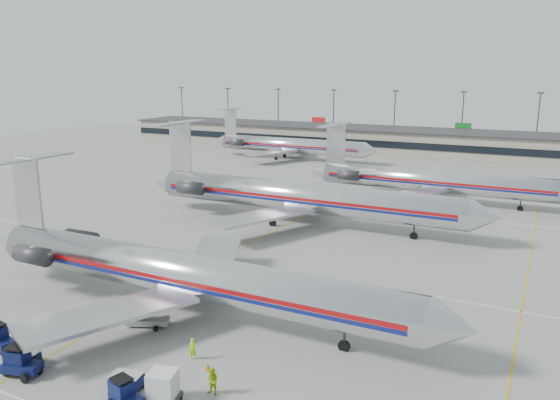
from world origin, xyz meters
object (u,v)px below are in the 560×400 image
Objects in this scene: uld_container at (163,387)px; tug_center at (20,362)px; jet_foreground at (177,272)px; jet_second_row at (296,196)px; belt_loader at (149,320)px.

tug_center is at bearing 173.86° from uld_container.
jet_foreground is 0.93× the size of jet_second_row.
belt_loader is (-7.73, 7.86, -0.50)m from uld_container.
jet_foreground is 19.85× the size of uld_container.
jet_foreground is at bearing -84.22° from jet_second_row.
belt_loader is (2.51, -33.24, -3.25)m from jet_second_row.
tug_center and belt_loader have the same top height.
uld_container is at bearing -69.48° from belt_loader.
jet_second_row reaches higher than belt_loader.
jet_second_row is 42.45m from uld_container.
tug_center is (-3.43, -12.96, -2.61)m from jet_foreground.
belt_loader is at bearing 55.95° from tug_center.
jet_foreground is at bearing 57.89° from tug_center.
jet_foreground is 11.68× the size of belt_loader.
uld_container is at bearing -57.12° from jet_foreground.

